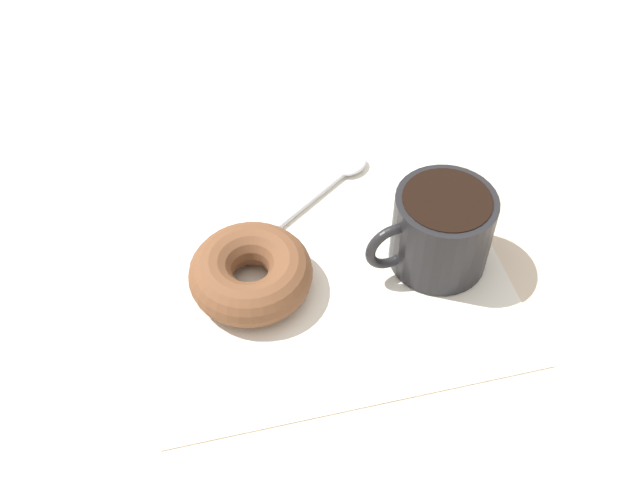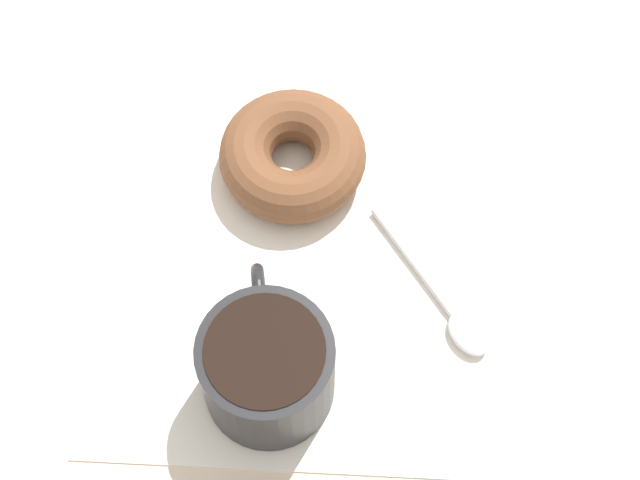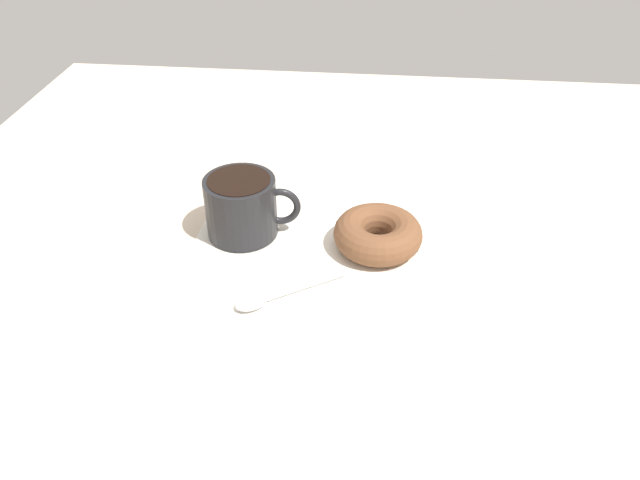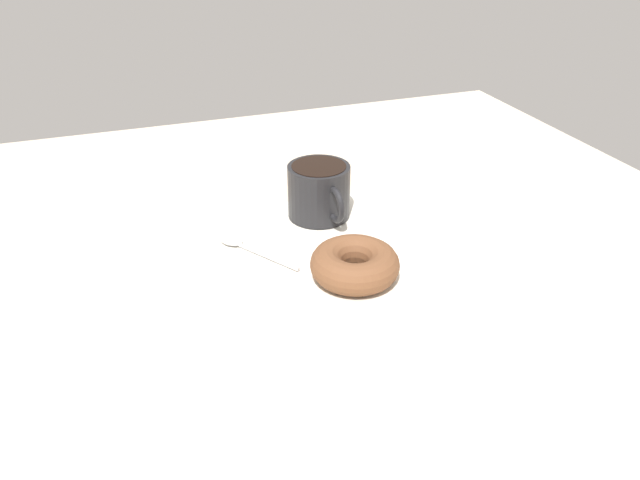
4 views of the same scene
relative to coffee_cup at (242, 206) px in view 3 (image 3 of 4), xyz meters
The scene contains 5 objects.
ground_plane 13.33cm from the coffee_cup, 12.84° to the right, with size 120.00×120.00×2.00cm, color beige.
napkin 11.56cm from the coffee_cup, 19.07° to the right, with size 32.49×32.49×0.30cm, color white.
coffee_cup is the anchor object (origin of this frame).
donut 17.34cm from the coffee_cup, ahead, with size 11.02×11.02×3.96cm, color brown.
spoon 14.40cm from the coffee_cup, 68.09° to the right, with size 12.22×8.64×0.90cm.
Camera 3 is at (4.52, -61.77, 46.84)cm, focal length 35.00 mm.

